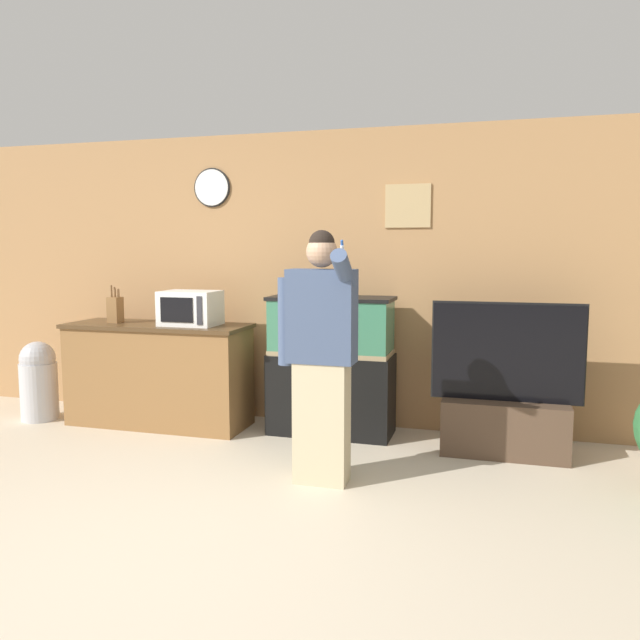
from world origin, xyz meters
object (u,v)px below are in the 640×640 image
counter_island (159,374)px  trash_bin (39,380)px  tv_on_stand (505,410)px  microwave (190,308)px  person_standing (320,353)px  knife_block (115,309)px  aquarium_on_stand (331,365)px

counter_island → trash_bin: 1.17m
tv_on_stand → microwave: bearing=179.7°
counter_island → trash_bin: (-1.16, -0.15, -0.09)m
counter_island → tv_on_stand: (2.97, -0.02, -0.11)m
counter_island → person_standing: (1.77, -0.95, 0.43)m
tv_on_stand → person_standing: (-1.20, -0.94, 0.54)m
counter_island → tv_on_stand: size_ratio=1.40×
knife_block → aquarium_on_stand: knife_block is taller
knife_block → person_standing: size_ratio=0.20×
microwave → trash_bin: size_ratio=0.66×
knife_block → microwave: bearing=1.2°
knife_block → trash_bin: bearing=-169.4°
microwave → person_standing: size_ratio=0.29×
aquarium_on_stand → knife_block: bearing=-175.1°
aquarium_on_stand → tv_on_stand: aquarium_on_stand is taller
counter_island → tv_on_stand: tv_on_stand is taller
person_standing → knife_block: bearing=156.8°
counter_island → aquarium_on_stand: 1.57m
aquarium_on_stand → counter_island: bearing=-174.4°
microwave → knife_block: knife_block is taller
counter_island → person_standing: person_standing is taller
microwave → aquarium_on_stand: bearing=7.1°
counter_island → aquarium_on_stand: size_ratio=1.40×
counter_island → tv_on_stand: 2.98m
microwave → tv_on_stand: 2.74m
microwave → knife_block: size_ratio=1.44×
person_standing → trash_bin: size_ratio=2.33×
knife_block → tv_on_stand: 3.46m
aquarium_on_stand → person_standing: size_ratio=0.69×
counter_island → trash_bin: counter_island is taller
microwave → aquarium_on_stand: microwave is taller
counter_island → knife_block: knife_block is taller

